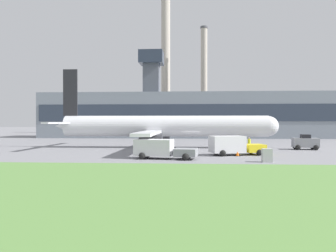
% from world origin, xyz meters
% --- Properties ---
extents(ground_plane, '(400.00, 400.00, 0.00)m').
position_xyz_m(ground_plane, '(0.00, 0.00, 0.00)').
color(ground_plane, gray).
extents(grass_strip, '(240.00, 37.00, 0.06)m').
position_xyz_m(grass_strip, '(0.00, -36.50, 0.03)').
color(grass_strip, '#5B8942').
rests_on(grass_strip, ground_plane).
extents(terminal_building, '(71.90, 13.20, 21.21)m').
position_xyz_m(terminal_building, '(-0.35, 33.82, 5.59)').
color(terminal_building, gray).
rests_on(terminal_building, ground_plane).
extents(smokestack_left, '(3.35, 3.35, 44.84)m').
position_xyz_m(smokestack_left, '(-7.97, 60.45, 22.56)').
color(smokestack_left, '#B2A899').
rests_on(smokestack_left, ground_plane).
extents(smokestack_right, '(2.35, 2.35, 33.78)m').
position_xyz_m(smokestack_right, '(4.39, 56.68, 16.99)').
color(smokestack_right, '#B2A899').
rests_on(smokestack_right, ground_plane).
extents(airplane, '(32.70, 29.87, 11.57)m').
position_xyz_m(airplane, '(-4.28, 0.79, 3.08)').
color(airplane, silver).
rests_on(airplane, ground_plane).
extents(pushback_tug, '(3.43, 2.66, 2.06)m').
position_xyz_m(pushback_tug, '(15.50, -1.29, 0.92)').
color(pushback_tug, gray).
rests_on(pushback_tug, ground_plane).
extents(baggage_truck, '(6.50, 3.87, 2.17)m').
position_xyz_m(baggage_truck, '(4.70, -9.54, 1.09)').
color(baggage_truck, yellow).
rests_on(baggage_truck, ground_plane).
extents(fuel_truck, '(6.56, 3.41, 1.96)m').
position_xyz_m(fuel_truck, '(-3.12, -13.68, 0.99)').
color(fuel_truck, gray).
rests_on(fuel_truck, ground_plane).
extents(ground_crew_person, '(0.52, 0.52, 1.68)m').
position_xyz_m(ground_crew_person, '(7.81, -2.19, 0.86)').
color(ground_crew_person, '#23283D').
rests_on(ground_crew_person, ground_plane).
extents(traffic_cone_near_nose, '(0.56, 0.56, 0.70)m').
position_xyz_m(traffic_cone_near_nose, '(8.16, -5.46, 0.33)').
color(traffic_cone_near_nose, black).
rests_on(traffic_cone_near_nose, ground_plane).
extents(traffic_cone_wingtip, '(0.59, 0.59, 0.72)m').
position_xyz_m(traffic_cone_wingtip, '(5.03, -10.55, 0.34)').
color(traffic_cone_wingtip, black).
rests_on(traffic_cone_wingtip, ground_plane).
extents(utility_cabinet, '(0.90, 0.64, 1.25)m').
position_xyz_m(utility_cabinet, '(6.96, -15.94, 0.63)').
color(utility_cabinet, '#B2B7B2').
rests_on(utility_cabinet, ground_plane).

